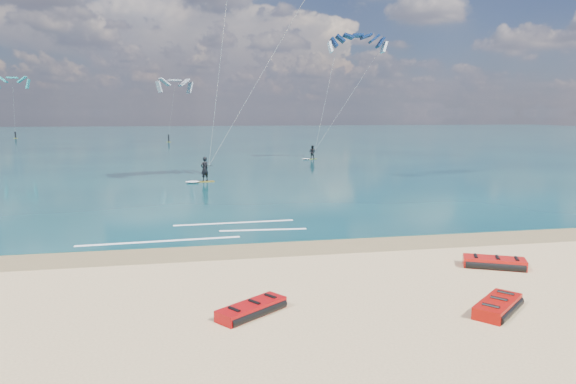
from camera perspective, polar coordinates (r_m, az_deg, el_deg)
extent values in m
plane|color=tan|center=(56.97, -9.75, 3.20)|extent=(320.00, 320.00, 0.00)
cube|color=brown|center=(20.46, -7.32, -6.58)|extent=(320.00, 2.40, 0.01)
cube|color=#0A2E39|center=(120.83, -10.47, 6.06)|extent=(320.00, 200.00, 0.04)
cube|color=gold|center=(40.92, -9.22, 1.17)|extent=(1.50, 0.62, 0.06)
imported|color=black|center=(40.80, -9.25, 2.54)|extent=(0.84, 0.79, 1.92)
cylinder|color=black|center=(40.47, -8.79, 2.90)|extent=(0.59, 0.11, 0.04)
cube|color=#B0CF1F|center=(60.49, 2.70, 3.69)|extent=(1.29, 0.85, 0.05)
imported|color=black|center=(60.43, 2.70, 4.45)|extent=(0.97, 0.93, 1.57)
cylinder|color=black|center=(60.21, 3.02, 4.69)|extent=(0.47, 0.24, 0.04)
cube|color=white|center=(22.39, -14.04, -5.33)|extent=(6.78, 0.60, 0.01)
cube|color=white|center=(25.46, -5.97, -3.41)|extent=(5.92, 0.46, 0.01)
cube|color=white|center=(23.85, -2.77, -4.21)|extent=(4.04, 0.53, 0.01)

